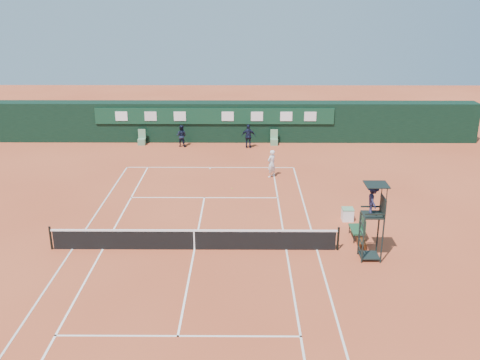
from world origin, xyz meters
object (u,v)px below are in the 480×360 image
at_px(umpire_chair, 373,206).
at_px(player_bench, 359,226).
at_px(tennis_net, 194,239).
at_px(player, 271,164).
at_px(cooler, 347,214).

distance_m(umpire_chair, player_bench, 2.75).
bearing_deg(tennis_net, player_bench, 9.18).
height_order(umpire_chair, player, umpire_chair).
bearing_deg(player_bench, player, 112.56).
distance_m(tennis_net, player, 10.77).
distance_m(tennis_net, cooler, 8.15).
xyz_separation_m(tennis_net, cooler, (7.44, 3.31, -0.18)).
relative_size(tennis_net, player_bench, 10.75).
height_order(tennis_net, player_bench, same).
height_order(cooler, player, player).
distance_m(umpire_chair, cooler, 4.63).
xyz_separation_m(umpire_chair, player_bench, (-0.03, 2.02, -1.86)).
bearing_deg(umpire_chair, cooler, 92.48).
height_order(tennis_net, umpire_chair, umpire_chair).
relative_size(umpire_chair, player, 1.97).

